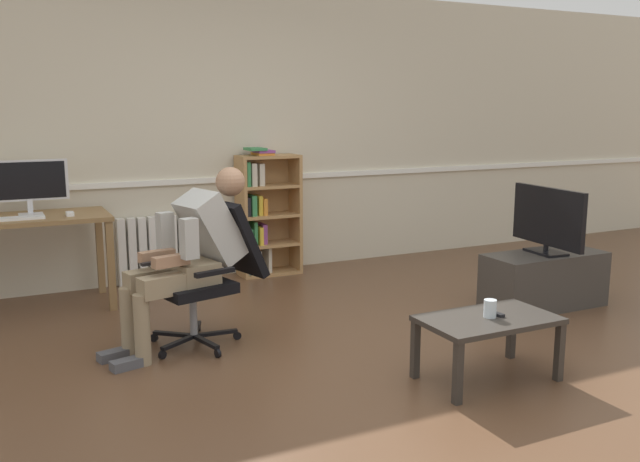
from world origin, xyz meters
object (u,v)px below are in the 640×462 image
(imac_monitor, at_px, (28,183))
(computer_mouse, at_px, (70,214))
(tv_stand, at_px, (544,280))
(drinking_glass, at_px, (490,309))
(radiator, at_px, (158,250))
(person_seated, at_px, (189,253))
(office_chair, at_px, (212,267))
(keyboard, at_px, (19,218))
(spare_remote, at_px, (494,313))
(tv_screen, at_px, (548,219))
(computer_desk, at_px, (25,230))
(bookshelf, at_px, (263,215))
(coffee_table, at_px, (488,325))

(imac_monitor, height_order, computer_mouse, imac_monitor)
(tv_stand, bearing_deg, drinking_glass, -144.77)
(tv_stand, relative_size, drinking_glass, 9.54)
(radiator, bearing_deg, person_seated, -95.73)
(imac_monitor, height_order, office_chair, imac_monitor)
(keyboard, xyz_separation_m, person_seated, (0.97, -1.23, -0.12))
(spare_remote, bearing_deg, tv_screen, 33.92)
(person_seated, distance_m, tv_screen, 2.83)
(imac_monitor, bearing_deg, computer_desk, -124.69)
(person_seated, height_order, spare_remote, person_seated)
(computer_desk, bearing_deg, computer_mouse, -20.18)
(office_chair, xyz_separation_m, drinking_glass, (1.26, -1.37, -0.09))
(tv_screen, bearing_deg, office_chair, 85.73)
(bookshelf, height_order, tv_screen, bookshelf)
(bookshelf, xyz_separation_m, person_seated, (-1.17, -1.66, 0.07))
(imac_monitor, distance_m, tv_stand, 4.18)
(computer_desk, distance_m, drinking_glass, 3.59)
(computer_desk, height_order, drinking_glass, computer_desk)
(computer_desk, xyz_separation_m, bookshelf, (2.11, 0.29, -0.07))
(tv_screen, bearing_deg, drinking_glass, 129.49)
(bookshelf, xyz_separation_m, tv_stand, (1.63, -2.02, -0.36))
(drinking_glass, bearing_deg, spare_remote, 28.77)
(bookshelf, bearing_deg, drinking_glass, -85.27)
(person_seated, distance_m, spare_remote, 1.98)
(drinking_glass, xyz_separation_m, spare_remote, (0.06, 0.03, -0.04))
(tv_screen, height_order, coffee_table, tv_screen)
(keyboard, bearing_deg, radiator, 24.75)
(keyboard, relative_size, office_chair, 0.38)
(coffee_table, xyz_separation_m, spare_remote, (0.06, 0.03, 0.06))
(radiator, xyz_separation_m, person_seated, (-0.18, -1.76, 0.33))
(office_chair, height_order, person_seated, person_seated)
(computer_desk, xyz_separation_m, person_seated, (0.93, -1.37, -0.01))
(computer_desk, xyz_separation_m, radiator, (1.11, 0.39, -0.34))
(office_chair, bearing_deg, tv_screen, 67.38)
(bookshelf, height_order, person_seated, bookshelf)
(imac_monitor, xyz_separation_m, computer_mouse, (0.27, -0.20, -0.24))
(person_seated, bearing_deg, tv_screen, 68.71)
(radiator, relative_size, coffee_table, 0.89)
(imac_monitor, relative_size, tv_screen, 0.75)
(radiator, xyz_separation_m, spare_remote, (1.30, -3.06, 0.08))
(bookshelf, bearing_deg, computer_desk, -172.17)
(computer_mouse, xyz_separation_m, tv_screen, (3.41, -1.61, -0.05))
(tv_screen, distance_m, coffee_table, 1.73)
(bookshelf, bearing_deg, coffee_table, -85.34)
(imac_monitor, xyz_separation_m, coffee_table, (2.30, -2.77, -0.68))
(imac_monitor, bearing_deg, computer_mouse, -35.86)
(tv_stand, xyz_separation_m, drinking_glass, (-1.38, -0.97, 0.22))
(computer_desk, relative_size, person_seated, 1.05)
(spare_remote, bearing_deg, imac_monitor, 129.15)
(person_seated, distance_m, tv_stand, 2.86)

